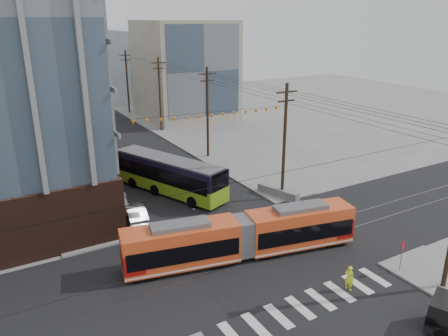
{
  "coord_description": "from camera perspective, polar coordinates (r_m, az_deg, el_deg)",
  "views": [
    {
      "loc": [
        -15.81,
        -19.68,
        16.54
      ],
      "look_at": [
        0.62,
        8.53,
        5.17
      ],
      "focal_mm": 35.0,
      "sensor_mm": 36.0,
      "label": 1
    }
  ],
  "objects": [
    {
      "name": "parked_car_white",
      "position": [
        40.65,
        -13.98,
        -4.25
      ],
      "size": [
        3.09,
        5.55,
        1.52
      ],
      "primitive_type": "imported",
      "rotation": [
        0.0,
        0.0,
        2.95
      ],
      "color": "#BDBDBD",
      "rests_on": "ground"
    },
    {
      "name": "city_bus",
      "position": [
        43.16,
        -7.28,
        -0.89
      ],
      "size": [
        7.45,
        13.03,
        3.66
      ],
      "primitive_type": null,
      "rotation": [
        0.0,
        0.0,
        0.39
      ],
      "color": "black",
      "rests_on": "ground"
    },
    {
      "name": "utility_pole_far",
      "position": [
        80.25,
        -12.51,
        10.85
      ],
      "size": [
        0.3,
        0.3,
        11.0
      ],
      "primitive_type": "cylinder",
      "color": "black",
      "rests_on": "ground"
    },
    {
      "name": "bg_bldg_ne_far",
      "position": [
        94.45,
        -9.32,
        13.16
      ],
      "size": [
        16.0,
        16.0,
        14.0
      ],
      "primitive_type": "cube",
      "color": "#8C99A5",
      "rests_on": "ground"
    },
    {
      "name": "ground",
      "position": [
        30.18,
        7.39,
        -14.22
      ],
      "size": [
        160.0,
        160.0,
        0.0
      ],
      "primitive_type": "plane",
      "color": "slate"
    },
    {
      "name": "pedestrian",
      "position": [
        29.6,
        16.05,
        -13.64
      ],
      "size": [
        0.56,
        0.71,
        1.71
      ],
      "primitive_type": "imported",
      "rotation": [
        0.0,
        0.0,
        1.83
      ],
      "color": "#EAF525",
      "rests_on": "ground"
    },
    {
      "name": "bg_bldg_ne_near",
      "position": [
        75.27,
        -5.13,
        12.61
      ],
      "size": [
        14.0,
        14.0,
        16.0
      ],
      "primitive_type": "cube",
      "color": "gray",
      "rests_on": "ground"
    },
    {
      "name": "parked_car_grey",
      "position": [
        46.67,
        -15.53,
        -1.52
      ],
      "size": [
        3.43,
        4.68,
        1.18
      ],
      "primitive_type": "imported",
      "rotation": [
        0.0,
        0.0,
        2.75
      ],
      "color": "#434547",
      "rests_on": "ground"
    },
    {
      "name": "jersey_barrier",
      "position": [
        42.48,
        7.06,
        -3.22
      ],
      "size": [
        2.3,
        4.57,
        0.89
      ],
      "primitive_type": "cube",
      "rotation": [
        0.0,
        0.0,
        0.3
      ],
      "color": "slate",
      "rests_on": "ground"
    },
    {
      "name": "stop_sign",
      "position": [
        32.39,
        22.13,
        -10.82
      ],
      "size": [
        0.86,
        0.86,
        2.22
      ],
      "primitive_type": null,
      "rotation": [
        0.0,
        0.0,
        0.34
      ],
      "color": "#A70011",
      "rests_on": "ground"
    },
    {
      "name": "streetcar",
      "position": [
        31.64,
        2.45,
        -8.91
      ],
      "size": [
        17.21,
        5.78,
        3.29
      ],
      "primitive_type": null,
      "rotation": [
        0.0,
        0.0,
        -0.2
      ],
      "color": "#DD4C1F",
      "rests_on": "ground"
    },
    {
      "name": "parked_car_silver",
      "position": [
        37.96,
        -11.57,
        -5.83
      ],
      "size": [
        2.15,
        4.61,
        1.46
      ],
      "primitive_type": "imported",
      "rotation": [
        0.0,
        0.0,
        3.0
      ],
      "color": "#ABABAB",
      "rests_on": "ground"
    }
  ]
}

